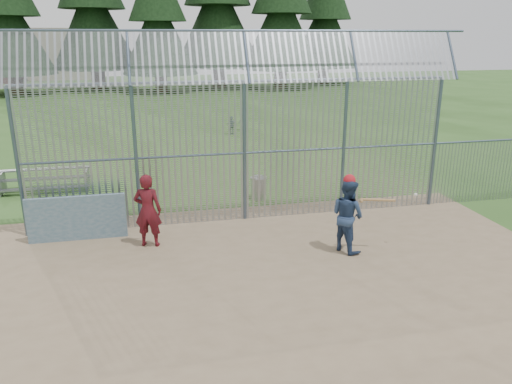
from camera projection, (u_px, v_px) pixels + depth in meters
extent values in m
plane|color=#2D511E|center=(275.00, 271.00, 11.48)|extent=(120.00, 120.00, 0.00)
cube|color=#756047|center=(281.00, 281.00, 11.01)|extent=(14.00, 10.00, 0.02)
cube|color=#38566B|center=(77.00, 218.00, 13.04)|extent=(2.50, 0.12, 1.20)
imported|color=navy|center=(347.00, 215.00, 12.31)|extent=(1.01, 1.11, 1.84)
imported|color=maroon|center=(148.00, 210.00, 12.57)|extent=(0.79, 0.62, 1.90)
imported|color=slate|center=(244.00, 118.00, 28.15)|extent=(0.82, 0.79, 1.42)
imported|color=slate|center=(232.00, 125.00, 27.11)|extent=(0.62, 0.52, 0.99)
sphere|color=#AE1721|center=(350.00, 180.00, 12.04)|extent=(0.30, 0.30, 0.30)
cylinder|color=#AA7F4C|center=(378.00, 200.00, 12.19)|extent=(0.83, 0.32, 0.07)
sphere|color=#AA7F4C|center=(361.00, 201.00, 12.11)|extent=(0.09, 0.09, 0.09)
sphere|color=white|center=(416.00, 195.00, 12.34)|extent=(0.09, 0.09, 0.09)
cylinder|color=#95989D|center=(259.00, 189.00, 16.45)|extent=(0.52, 0.52, 0.70)
cylinder|color=#9EA0A5|center=(259.00, 178.00, 16.34)|extent=(0.56, 0.56, 0.05)
sphere|color=#9EA0A5|center=(259.00, 177.00, 16.32)|extent=(0.10, 0.10, 0.10)
cube|color=slate|center=(44.00, 188.00, 17.01)|extent=(3.00, 0.25, 0.05)
cube|color=slate|center=(45.00, 178.00, 17.26)|extent=(3.00, 0.25, 0.05)
cube|color=slate|center=(46.00, 169.00, 17.51)|extent=(3.00, 0.25, 0.05)
cube|color=slate|center=(2.00, 184.00, 17.00)|extent=(0.06, 0.90, 0.70)
cube|color=slate|center=(88.00, 179.00, 17.58)|extent=(0.06, 0.90, 0.70)
cylinder|color=#47566B|center=(17.00, 164.00, 12.89)|extent=(0.10, 0.10, 4.00)
cylinder|color=#47566B|center=(136.00, 158.00, 13.51)|extent=(0.10, 0.10, 4.00)
cylinder|color=#47566B|center=(245.00, 153.00, 14.13)|extent=(0.10, 0.10, 4.00)
cylinder|color=#47566B|center=(344.00, 148.00, 14.76)|extent=(0.10, 0.10, 4.00)
cylinder|color=#47566B|center=(435.00, 143.00, 15.38)|extent=(0.10, 0.10, 4.00)
cylinder|color=#47566B|center=(244.00, 81.00, 13.53)|extent=(12.00, 0.07, 0.07)
cylinder|color=#47566B|center=(245.00, 153.00, 14.13)|extent=(12.00, 0.06, 0.06)
cube|color=gray|center=(245.00, 153.00, 14.13)|extent=(12.00, 0.02, 4.00)
cube|color=gray|center=(247.00, 57.00, 12.99)|extent=(12.00, 0.77, 1.31)
cylinder|color=#47566B|center=(432.00, 175.00, 15.68)|extent=(0.08, 0.08, 2.00)
cylinder|color=#332319|center=(15.00, 77.00, 45.36)|extent=(1.19, 1.19, 3.06)
cylinder|color=#332319|center=(98.00, 72.00, 49.55)|extent=(1.33, 1.33, 3.42)
cylinder|color=#332319|center=(161.00, 77.00, 47.15)|extent=(1.12, 1.12, 2.88)
cylinder|color=#332319|center=(219.00, 70.00, 51.07)|extent=(1.40, 1.40, 3.60)
cylinder|color=#332319|center=(281.00, 72.00, 50.51)|extent=(1.26, 1.26, 3.24)
cylinder|color=#332319|center=(323.00, 70.00, 55.50)|extent=(1.19, 1.19, 3.06)
cube|color=#B2A58C|center=(65.00, 53.00, 62.09)|extent=(8.00, 7.00, 6.00)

